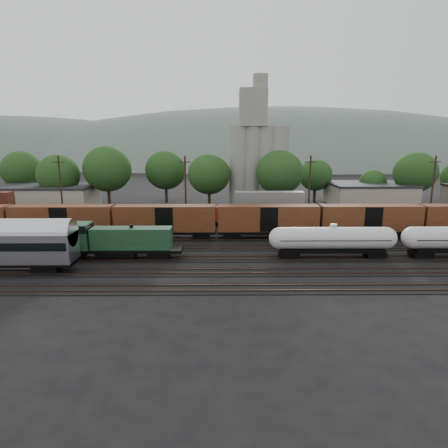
{
  "coord_description": "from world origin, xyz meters",
  "views": [
    {
      "loc": [
        -5.18,
        -50.1,
        14.18
      ],
      "look_at": [
        -4.72,
        2.0,
        3.0
      ],
      "focal_mm": 30.0,
      "sensor_mm": 36.0,
      "label": 1
    }
  ],
  "objects_px": {
    "green_locomotive": "(109,240)",
    "grain_silo": "(258,157)",
    "orange_locomotive": "(273,218)",
    "tank_car_a": "(333,239)"
  },
  "relations": [
    {
      "from": "green_locomotive",
      "to": "grain_silo",
      "type": "xyz_separation_m",
      "value": [
        22.38,
        41.0,
        8.77
      ]
    },
    {
      "from": "green_locomotive",
      "to": "tank_car_a",
      "type": "xyz_separation_m",
      "value": [
        27.9,
        -0.0,
        0.02
      ]
    },
    {
      "from": "green_locomotive",
      "to": "grain_silo",
      "type": "distance_m",
      "value": 47.53
    },
    {
      "from": "orange_locomotive",
      "to": "grain_silo",
      "type": "bearing_deg",
      "value": 90.36
    },
    {
      "from": "green_locomotive",
      "to": "tank_car_a",
      "type": "bearing_deg",
      "value": -0.0
    },
    {
      "from": "green_locomotive",
      "to": "orange_locomotive",
      "type": "relative_size",
      "value": 1.03
    },
    {
      "from": "green_locomotive",
      "to": "tank_car_a",
      "type": "distance_m",
      "value": 27.9
    },
    {
      "from": "orange_locomotive",
      "to": "tank_car_a",
      "type": "bearing_deg",
      "value": -70.37
    },
    {
      "from": "grain_silo",
      "to": "tank_car_a",
      "type": "bearing_deg",
      "value": -82.34
    },
    {
      "from": "tank_car_a",
      "to": "orange_locomotive",
      "type": "xyz_separation_m",
      "value": [
        -5.35,
        15.0,
        -0.21
      ]
    }
  ]
}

